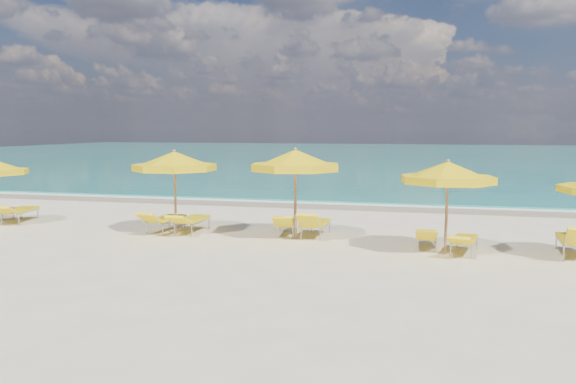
# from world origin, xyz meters

# --- Properties ---
(ground_plane) EXTENTS (120.00, 120.00, 0.00)m
(ground_plane) POSITION_xyz_m (0.00, 0.00, 0.00)
(ground_plane) COLOR beige
(ocean) EXTENTS (120.00, 80.00, 0.30)m
(ocean) POSITION_xyz_m (0.00, 48.00, 0.00)
(ocean) COLOR #157B6E
(ocean) RESTS_ON ground
(wet_sand_band) EXTENTS (120.00, 2.60, 0.01)m
(wet_sand_band) POSITION_xyz_m (0.00, 7.40, 0.00)
(wet_sand_band) COLOR tan
(wet_sand_band) RESTS_ON ground
(foam_line) EXTENTS (120.00, 1.20, 0.03)m
(foam_line) POSITION_xyz_m (0.00, 8.20, 0.00)
(foam_line) COLOR white
(foam_line) RESTS_ON ground
(whitecap_near) EXTENTS (14.00, 0.36, 0.05)m
(whitecap_near) POSITION_xyz_m (-6.00, 17.00, 0.00)
(whitecap_near) COLOR white
(whitecap_near) RESTS_ON ground
(whitecap_far) EXTENTS (18.00, 0.30, 0.05)m
(whitecap_far) POSITION_xyz_m (8.00, 24.00, 0.00)
(whitecap_far) COLOR white
(whitecap_far) RESTS_ON ground
(umbrella_3) EXTENTS (3.16, 3.16, 2.51)m
(umbrella_3) POSITION_xyz_m (-3.18, 0.36, 2.14)
(umbrella_3) COLOR #9E734F
(umbrella_3) RESTS_ON ground
(umbrella_4) EXTENTS (3.05, 3.05, 2.60)m
(umbrella_4) POSITION_xyz_m (0.49, 0.34, 2.21)
(umbrella_4) COLOR #9E734F
(umbrella_4) RESTS_ON ground
(umbrella_5) EXTENTS (2.85, 2.85, 2.38)m
(umbrella_5) POSITION_xyz_m (4.57, -0.58, 2.03)
(umbrella_5) COLOR #9E734F
(umbrella_5) RESTS_ON ground
(lounger_2_right) EXTENTS (1.00, 2.07, 0.73)m
(lounger_2_right) POSITION_xyz_m (-9.11, 0.93, 0.23)
(lounger_2_right) COLOR #A5A8AD
(lounger_2_right) RESTS_ON ground
(lounger_3_left) EXTENTS (0.82, 1.94, 0.75)m
(lounger_3_left) POSITION_xyz_m (-3.62, 0.55, 0.22)
(lounger_3_left) COLOR #A5A8AD
(lounger_3_left) RESTS_ON ground
(lounger_3_right) EXTENTS (0.68, 1.96, 0.71)m
(lounger_3_right) POSITION_xyz_m (-2.77, 0.58, 0.23)
(lounger_3_right) COLOR #A5A8AD
(lounger_3_right) RESTS_ON ground
(lounger_4_left) EXTENTS (0.77, 1.75, 0.73)m
(lounger_4_left) POSITION_xyz_m (0.09, 0.87, 0.21)
(lounger_4_left) COLOR #A5A8AD
(lounger_4_left) RESTS_ON ground
(lounger_4_right) EXTENTS (0.71, 1.85, 0.84)m
(lounger_4_right) POSITION_xyz_m (0.98, 0.84, 0.23)
(lounger_4_right) COLOR #A5A8AD
(lounger_4_right) RESTS_ON ground
(lounger_5_left) EXTENTS (0.57, 1.64, 0.68)m
(lounger_5_left) POSITION_xyz_m (4.10, -0.04, 0.20)
(lounger_5_left) COLOR #A5A8AD
(lounger_5_left) RESTS_ON ground
(lounger_5_right) EXTENTS (0.86, 1.79, 0.63)m
(lounger_5_right) POSITION_xyz_m (5.03, -0.41, 0.20)
(lounger_5_right) COLOR #A5A8AD
(lounger_5_right) RESTS_ON ground
(lounger_6_left) EXTENTS (0.80, 1.98, 0.92)m
(lounger_6_left) POSITION_xyz_m (7.62, -0.12, 0.24)
(lounger_6_left) COLOR #A5A8AD
(lounger_6_left) RESTS_ON ground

